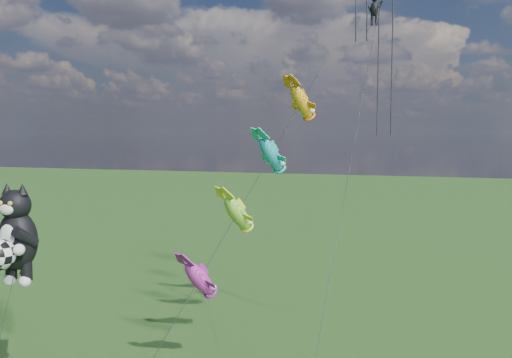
% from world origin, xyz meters
% --- Properties ---
extents(cat_kite_rig, '(2.40, 4.10, 10.53)m').
position_xyz_m(cat_kite_rig, '(0.71, -0.70, 7.85)').
color(cat_kite_rig, '#4E4228').
rests_on(cat_kite_rig, ground).
extents(fish_windsock_rig, '(6.96, 14.47, 17.88)m').
position_xyz_m(fish_windsock_rig, '(10.71, 8.08, 10.04)').
color(fish_windsock_rig, '#4E4228').
rests_on(fish_windsock_rig, ground).
extents(parafoil_rig, '(2.32, 17.51, 24.78)m').
position_xyz_m(parafoil_rig, '(17.59, 7.77, 19.64)').
color(parafoil_rig, '#4E4228').
rests_on(parafoil_rig, ground).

